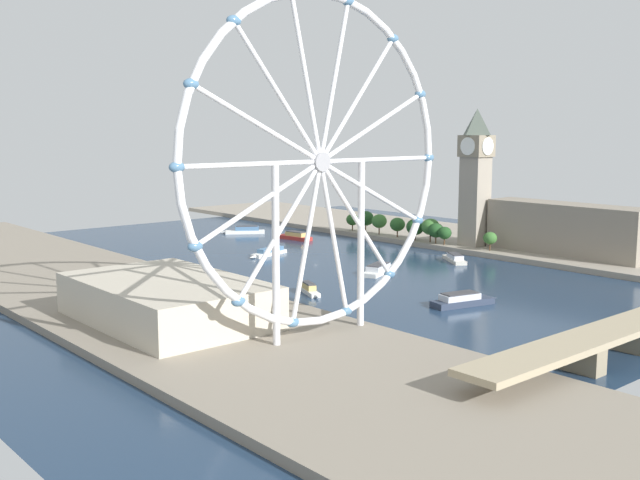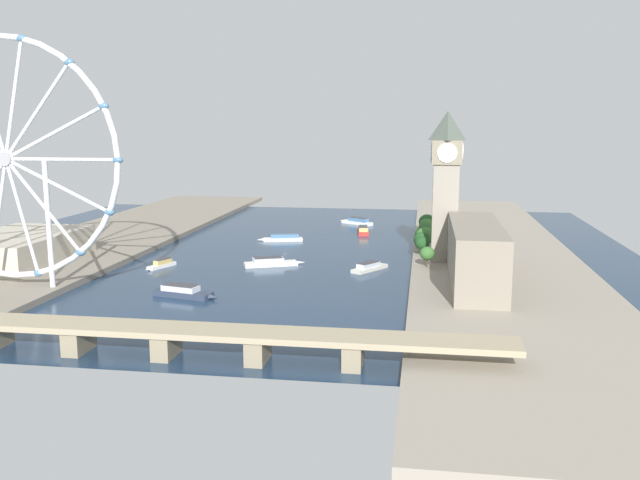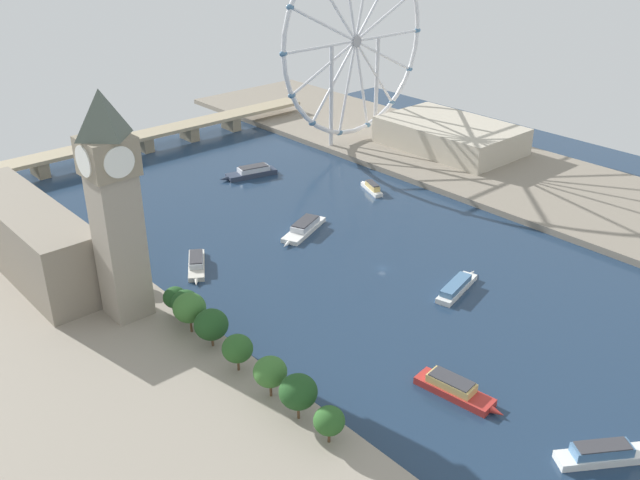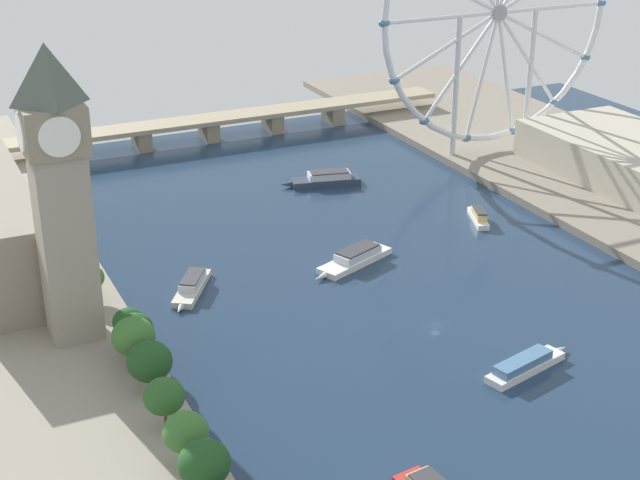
{
  "view_description": "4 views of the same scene",
  "coord_description": "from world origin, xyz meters",
  "px_view_note": "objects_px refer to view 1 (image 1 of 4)",
  "views": [
    {
      "loc": [
        258.36,
        303.21,
        70.69
      ],
      "look_at": [
        6.57,
        11.27,
        13.36
      ],
      "focal_mm": 42.12,
      "sensor_mm": 36.0,
      "label": 1
    },
    {
      "loc": [
        -82.36,
        395.28,
        75.59
      ],
      "look_at": [
        -23.76,
        15.36,
        9.33
      ],
      "focal_mm": 38.02,
      "sensor_mm": 36.0,
      "label": 2
    },
    {
      "loc": [
        -181.53,
        -166.22,
        134.24
      ],
      "look_at": [
        -23.86,
        10.92,
        16.42
      ],
      "focal_mm": 39.11,
      "sensor_mm": 36.0,
      "label": 3
    },
    {
      "loc": [
        -131.63,
        -201.7,
        129.95
      ],
      "look_at": [
        -10.17,
        54.79,
        6.59
      ],
      "focal_mm": 53.88,
      "sensor_mm": 36.0,
      "label": 4
    }
  ],
  "objects_px": {
    "ferris_wheel": "(320,163)",
    "tour_boat_2": "(454,258)",
    "tour_boat_4": "(269,252)",
    "tour_boat_5": "(379,269)",
    "tour_boat_6": "(245,231)",
    "riverside_hall": "(167,300)",
    "tour_boat_3": "(309,289)",
    "tour_boat_1": "(463,300)",
    "clock_tower": "(476,175)",
    "tour_boat_0": "(295,236)",
    "parliament_block": "(567,229)"
  },
  "relations": [
    {
      "from": "tour_boat_4",
      "to": "ferris_wheel",
      "type": "bearing_deg",
      "value": 44.36
    },
    {
      "from": "tour_boat_6",
      "to": "tour_boat_5",
      "type": "bearing_deg",
      "value": 112.99
    },
    {
      "from": "tour_boat_1",
      "to": "tour_boat_6",
      "type": "xyz_separation_m",
      "value": [
        -54.34,
        -229.46,
        -0.08
      ]
    },
    {
      "from": "ferris_wheel",
      "to": "tour_boat_1",
      "type": "relative_size",
      "value": 3.49
    },
    {
      "from": "parliament_block",
      "to": "tour_boat_6",
      "type": "xyz_separation_m",
      "value": [
        73.6,
        -198.17,
        -14.68
      ]
    },
    {
      "from": "tour_boat_5",
      "to": "parliament_block",
      "type": "bearing_deg",
      "value": -43.01
    },
    {
      "from": "tour_boat_1",
      "to": "tour_boat_3",
      "type": "bearing_deg",
      "value": 133.5
    },
    {
      "from": "parliament_block",
      "to": "riverside_hall",
      "type": "relative_size",
      "value": 1.16
    },
    {
      "from": "parliament_block",
      "to": "tour_boat_4",
      "type": "xyz_separation_m",
      "value": [
        114.16,
        -116.84,
        -14.98
      ]
    },
    {
      "from": "riverside_hall",
      "to": "tour_boat_2",
      "type": "distance_m",
      "value": 186.56
    },
    {
      "from": "clock_tower",
      "to": "tour_boat_0",
      "type": "distance_m",
      "value": 122.17
    },
    {
      "from": "tour_boat_0",
      "to": "tour_boat_4",
      "type": "height_order",
      "value": "tour_boat_0"
    },
    {
      "from": "tour_boat_1",
      "to": "tour_boat_3",
      "type": "distance_m",
      "value": 65.94
    },
    {
      "from": "tour_boat_3",
      "to": "riverside_hall",
      "type": "bearing_deg",
      "value": -60.1
    },
    {
      "from": "parliament_block",
      "to": "tour_boat_6",
      "type": "height_order",
      "value": "parliament_block"
    },
    {
      "from": "tour_boat_1",
      "to": "tour_boat_2",
      "type": "relative_size",
      "value": 1.23
    },
    {
      "from": "riverside_hall",
      "to": "tour_boat_3",
      "type": "xyz_separation_m",
      "value": [
        -75.16,
        -11.28,
        -8.55
      ]
    },
    {
      "from": "ferris_wheel",
      "to": "tour_boat_2",
      "type": "bearing_deg",
      "value": -155.76
    },
    {
      "from": "clock_tower",
      "to": "tour_boat_2",
      "type": "xyz_separation_m",
      "value": [
        38.23,
        17.02,
        -42.47
      ]
    },
    {
      "from": "tour_boat_1",
      "to": "tour_boat_5",
      "type": "bearing_deg",
      "value": 85.23
    },
    {
      "from": "ferris_wheel",
      "to": "tour_boat_0",
      "type": "distance_m",
      "value": 243.05
    },
    {
      "from": "parliament_block",
      "to": "tour_boat_0",
      "type": "height_order",
      "value": "parliament_block"
    },
    {
      "from": "tour_boat_5",
      "to": "tour_boat_6",
      "type": "height_order",
      "value": "tour_boat_6"
    },
    {
      "from": "clock_tower",
      "to": "parliament_block",
      "type": "height_order",
      "value": "clock_tower"
    },
    {
      "from": "tour_boat_6",
      "to": "tour_boat_4",
      "type": "bearing_deg",
      "value": 97.52
    },
    {
      "from": "ferris_wheel",
      "to": "tour_boat_1",
      "type": "height_order",
      "value": "ferris_wheel"
    },
    {
      "from": "tour_boat_2",
      "to": "tour_boat_3",
      "type": "relative_size",
      "value": 1.22
    },
    {
      "from": "clock_tower",
      "to": "tour_boat_6",
      "type": "height_order",
      "value": "clock_tower"
    },
    {
      "from": "ferris_wheel",
      "to": "tour_boat_0",
      "type": "bearing_deg",
      "value": -126.8
    },
    {
      "from": "tour_boat_0",
      "to": "tour_boat_3",
      "type": "xyz_separation_m",
      "value": [
        95.82,
        128.88,
        -0.26
      ]
    },
    {
      "from": "tour_boat_3",
      "to": "tour_boat_6",
      "type": "xyz_separation_m",
      "value": [
        -87.28,
        -172.34,
        0.22
      ]
    },
    {
      "from": "clock_tower",
      "to": "tour_boat_3",
      "type": "height_order",
      "value": "clock_tower"
    },
    {
      "from": "riverside_hall",
      "to": "tour_boat_2",
      "type": "xyz_separation_m",
      "value": [
        -185.16,
        -21.14,
        -8.66
      ]
    },
    {
      "from": "tour_boat_0",
      "to": "tour_boat_2",
      "type": "xyz_separation_m",
      "value": [
        -14.19,
        119.02,
        -0.37
      ]
    },
    {
      "from": "riverside_hall",
      "to": "tour_boat_1",
      "type": "relative_size",
      "value": 2.42
    },
    {
      "from": "riverside_hall",
      "to": "tour_boat_0",
      "type": "bearing_deg",
      "value": -140.65
    },
    {
      "from": "riverside_hall",
      "to": "tour_boat_6",
      "type": "relative_size",
      "value": 2.75
    },
    {
      "from": "parliament_block",
      "to": "tour_boat_1",
      "type": "bearing_deg",
      "value": 13.74
    },
    {
      "from": "parliament_block",
      "to": "ferris_wheel",
      "type": "relative_size",
      "value": 0.81
    },
    {
      "from": "tour_boat_5",
      "to": "tour_boat_6",
      "type": "distance_m",
      "value": 162.01
    },
    {
      "from": "tour_boat_1",
      "to": "tour_boat_5",
      "type": "distance_m",
      "value": 74.21
    },
    {
      "from": "riverside_hall",
      "to": "tour_boat_3",
      "type": "distance_m",
      "value": 76.48
    },
    {
      "from": "ferris_wheel",
      "to": "tour_boat_6",
      "type": "height_order",
      "value": "ferris_wheel"
    },
    {
      "from": "tour_boat_2",
      "to": "ferris_wheel",
      "type": "bearing_deg",
      "value": 147.25
    },
    {
      "from": "tour_boat_3",
      "to": "tour_boat_6",
      "type": "distance_m",
      "value": 193.18
    },
    {
      "from": "clock_tower",
      "to": "tour_boat_1",
      "type": "xyz_separation_m",
      "value": [
        115.3,
        84.0,
        -42.06
      ]
    },
    {
      "from": "tour_boat_2",
      "to": "tour_boat_4",
      "type": "height_order",
      "value": "tour_boat_2"
    },
    {
      "from": "tour_boat_4",
      "to": "tour_boat_0",
      "type": "bearing_deg",
      "value": -156.57
    },
    {
      "from": "clock_tower",
      "to": "tour_boat_4",
      "type": "distance_m",
      "value": 127.36
    },
    {
      "from": "parliament_block",
      "to": "tour_boat_5",
      "type": "height_order",
      "value": "parliament_block"
    }
  ]
}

